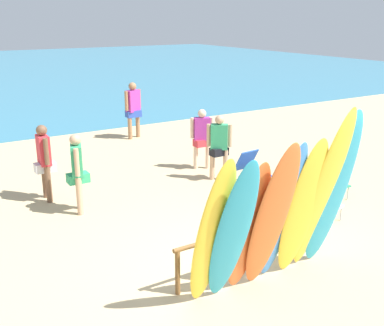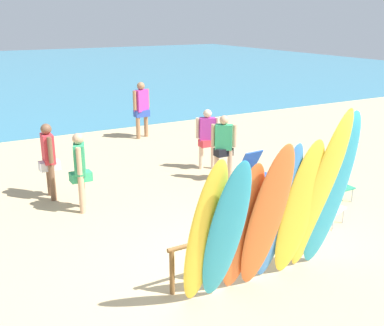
% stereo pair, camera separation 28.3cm
% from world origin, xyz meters
% --- Properties ---
extents(ground, '(60.00, 60.00, 0.00)m').
position_xyz_m(ground, '(0.00, 14.00, 0.00)').
color(ground, tan).
extents(surfboard_rack, '(2.54, 0.07, 0.70)m').
position_xyz_m(surfboard_rack, '(0.00, 0.00, 0.54)').
color(surfboard_rack, brown).
rests_on(surfboard_rack, ground).
extents(surfboard_yellow_0, '(0.49, 0.73, 2.14)m').
position_xyz_m(surfboard_yellow_0, '(-1.04, -0.56, 1.07)').
color(surfboard_yellow_0, yellow).
rests_on(surfboard_yellow_0, ground).
extents(surfboard_teal_1, '(0.55, 0.85, 2.13)m').
position_xyz_m(surfboard_teal_1, '(-0.79, -0.64, 1.07)').
color(surfboard_teal_1, '#289EC6').
rests_on(surfboard_teal_1, ground).
extents(surfboard_orange_2, '(0.50, 0.59, 1.97)m').
position_xyz_m(surfboard_orange_2, '(-0.43, -0.50, 0.99)').
color(surfboard_orange_2, orange).
rests_on(surfboard_orange_2, ground).
extents(surfboard_orange_3, '(0.56, 0.76, 2.22)m').
position_xyz_m(surfboard_orange_3, '(-0.15, -0.61, 1.11)').
color(surfboard_orange_3, orange).
rests_on(surfboard_orange_3, ground).
extents(surfboard_blue_4, '(0.51, 0.69, 2.14)m').
position_xyz_m(surfboard_blue_4, '(0.15, -0.50, 1.07)').
color(surfboard_blue_4, '#337AD1').
rests_on(surfboard_blue_4, ground).
extents(surfboard_yellow_5, '(0.58, 0.64, 2.16)m').
position_xyz_m(surfboard_yellow_5, '(0.46, -0.54, 1.08)').
color(surfboard_yellow_5, yellow).
rests_on(surfboard_yellow_5, ground).
extents(surfboard_yellow_6, '(0.55, 0.85, 2.55)m').
position_xyz_m(surfboard_yellow_6, '(0.79, -0.59, 1.27)').
color(surfboard_yellow_6, yellow).
rests_on(surfboard_yellow_6, ground).
extents(surfboard_teal_7, '(0.61, 0.75, 2.49)m').
position_xyz_m(surfboard_teal_7, '(1.01, -0.56, 1.24)').
color(surfboard_teal_7, '#289EC6').
rests_on(surfboard_teal_7, ground).
extents(beachgoer_by_water, '(0.41, 0.60, 1.57)m').
position_xyz_m(beachgoer_by_water, '(-1.79, 4.37, 0.91)').
color(beachgoer_by_water, brown).
rests_on(beachgoer_by_water, ground).
extents(beachgoer_strolling, '(0.47, 0.39, 1.51)m').
position_xyz_m(beachgoer_strolling, '(1.91, 3.55, 0.87)').
color(beachgoer_strolling, tan).
rests_on(beachgoer_strolling, ground).
extents(beachgoer_midbeach, '(0.61, 0.36, 1.72)m').
position_xyz_m(beachgoer_midbeach, '(1.86, 8.09, 0.99)').
color(beachgoer_midbeach, '#9E704C').
rests_on(beachgoer_midbeach, ground).
extents(beachgoer_photographing, '(0.40, 0.56, 1.54)m').
position_xyz_m(beachgoer_photographing, '(-1.42, 3.43, 0.89)').
color(beachgoer_photographing, tan).
rests_on(beachgoer_photographing, ground).
extents(beachgoer_near_rack, '(0.52, 0.33, 1.49)m').
position_xyz_m(beachgoer_near_rack, '(2.02, 4.45, 0.86)').
color(beachgoer_near_rack, beige).
rests_on(beachgoer_near_rack, ground).
extents(beach_chair_red, '(0.52, 0.67, 0.83)m').
position_xyz_m(beach_chair_red, '(3.26, 1.50, 0.43)').
color(beach_chair_red, '#B7B7BC').
rests_on(beach_chair_red, ground).
extents(beach_chair_blue, '(0.57, 0.77, 0.80)m').
position_xyz_m(beach_chair_blue, '(2.28, 2.85, 0.42)').
color(beach_chair_blue, '#B7B7BC').
rests_on(beach_chair_blue, ground).
extents(beach_chair_striped, '(0.70, 0.84, 0.80)m').
position_xyz_m(beach_chair_striped, '(2.23, 0.80, 0.42)').
color(beach_chair_striped, '#B7B7BC').
rests_on(beach_chair_striped, ground).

